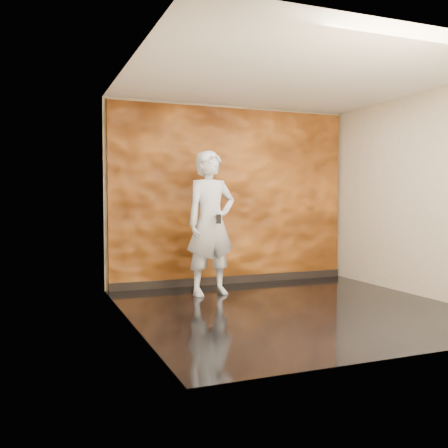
# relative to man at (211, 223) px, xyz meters

# --- Properties ---
(room) EXTENTS (4.02, 4.02, 2.81)m
(room) POSITION_rel_man_xyz_m (0.65, -1.18, 0.40)
(room) COLOR black
(room) RESTS_ON ground
(feature_wall) EXTENTS (3.90, 0.06, 2.75)m
(feature_wall) POSITION_rel_man_xyz_m (0.65, 0.78, 0.38)
(feature_wall) COLOR #C56B22
(feature_wall) RESTS_ON ground
(baseboard) EXTENTS (3.90, 0.04, 0.12)m
(baseboard) POSITION_rel_man_xyz_m (0.65, 0.74, -0.94)
(baseboard) COLOR black
(baseboard) RESTS_ON ground
(man) EXTENTS (0.79, 0.58, 2.01)m
(man) POSITION_rel_man_xyz_m (0.00, 0.00, 0.00)
(man) COLOR #9699A4
(man) RESTS_ON ground
(phone) EXTENTS (0.07, 0.02, 0.13)m
(phone) POSITION_rel_man_xyz_m (0.01, -0.27, 0.07)
(phone) COLOR black
(phone) RESTS_ON man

